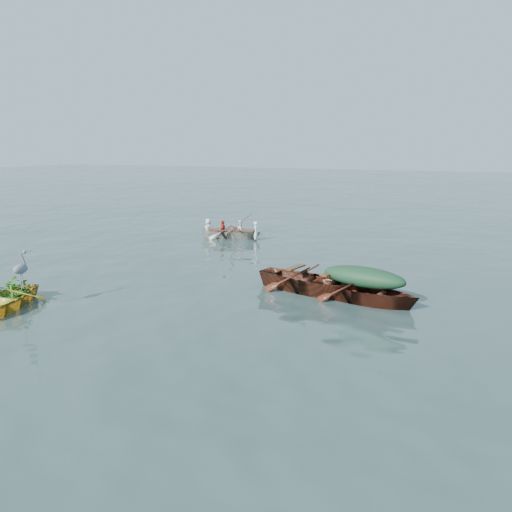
{
  "coord_description": "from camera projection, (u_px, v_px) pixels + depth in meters",
  "views": [
    {
      "loc": [
        6.39,
        -10.72,
        3.91
      ],
      "look_at": [
        0.26,
        3.21,
        0.5
      ],
      "focal_mm": 35.0,
      "sensor_mm": 36.0,
      "label": 1
    }
  ],
  "objects": [
    {
      "name": "ground",
      "position": [
        197.0,
        299.0,
        12.94
      ],
      "size": [
        140.0,
        140.0,
        0.0
      ],
      "primitive_type": "plane",
      "color": "#344945",
      "rests_on": "ground"
    },
    {
      "name": "yellow_dinghy",
      "position": [
        2.0,
        310.0,
        12.02
      ],
      "size": [
        2.29,
        3.42,
        0.85
      ],
      "primitive_type": "imported",
      "rotation": [
        0.0,
        0.0,
        0.32
      ],
      "color": "gold",
      "rests_on": "ground"
    },
    {
      "name": "green_tarp_boat",
      "position": [
        362.0,
        302.0,
        12.65
      ],
      "size": [
        4.11,
        1.93,
        0.9
      ],
      "primitive_type": "imported",
      "rotation": [
        0.0,
        0.0,
        1.39
      ],
      "color": "#551D13",
      "rests_on": "ground"
    },
    {
      "name": "open_wooden_boat",
      "position": [
        312.0,
        293.0,
        13.44
      ],
      "size": [
        4.61,
        2.35,
        1.03
      ],
      "primitive_type": "imported",
      "rotation": [
        0.0,
        0.0,
        1.34
      ],
      "color": "#5F2517",
      "rests_on": "ground"
    },
    {
      "name": "rowed_boat",
      "position": [
        232.0,
        239.0,
        21.21
      ],
      "size": [
        3.65,
        1.66,
        0.8
      ],
      "primitive_type": "imported",
      "rotation": [
        0.0,
        0.0,
        1.75
      ],
      "color": "beige",
      "rests_on": "ground"
    },
    {
      "name": "green_tarp_cover",
      "position": [
        364.0,
        275.0,
        12.49
      ],
      "size": [
        2.26,
        1.06,
        0.52
      ],
      "primitive_type": "ellipsoid",
      "rotation": [
        0.0,
        0.0,
        1.39
      ],
      "color": "#193E20",
      "rests_on": "green_tarp_boat"
    },
    {
      "name": "thwart_benches",
      "position": [
        312.0,
        274.0,
        13.33
      ],
      "size": [
        2.33,
        1.31,
        0.04
      ],
      "primitive_type": null,
      "rotation": [
        0.0,
        0.0,
        1.34
      ],
      "color": "#4B2A11",
      "rests_on": "open_wooden_boat"
    },
    {
      "name": "heron",
      "position": [
        21.0,
        275.0,
        11.82
      ],
      "size": [
        0.39,
        0.47,
        0.92
      ],
      "primitive_type": null,
      "rotation": [
        0.0,
        0.0,
        0.32
      ],
      "color": "gray",
      "rests_on": "yellow_dinghy"
    },
    {
      "name": "dinghy_weeds",
      "position": [
        13.0,
        276.0,
        12.39
      ],
      "size": [
        0.95,
        1.08,
        0.6
      ],
      "primitive_type": "imported",
      "rotation": [
        0.0,
        0.0,
        0.32
      ],
      "color": "#2D661A",
      "rests_on": "yellow_dinghy"
    },
    {
      "name": "rowers",
      "position": [
        232.0,
        220.0,
        21.04
      ],
      "size": [
        2.59,
        1.37,
        0.76
      ],
      "primitive_type": "imported",
      "rotation": [
        0.0,
        0.0,
        1.75
      ],
      "color": "white",
      "rests_on": "rowed_boat"
    },
    {
      "name": "oars",
      "position": [
        232.0,
        229.0,
        21.12
      ],
      "size": [
        1.05,
        2.67,
        0.06
      ],
      "primitive_type": null,
      "rotation": [
        0.0,
        0.0,
        1.75
      ],
      "color": "olive",
      "rests_on": "rowed_boat"
    }
  ]
}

